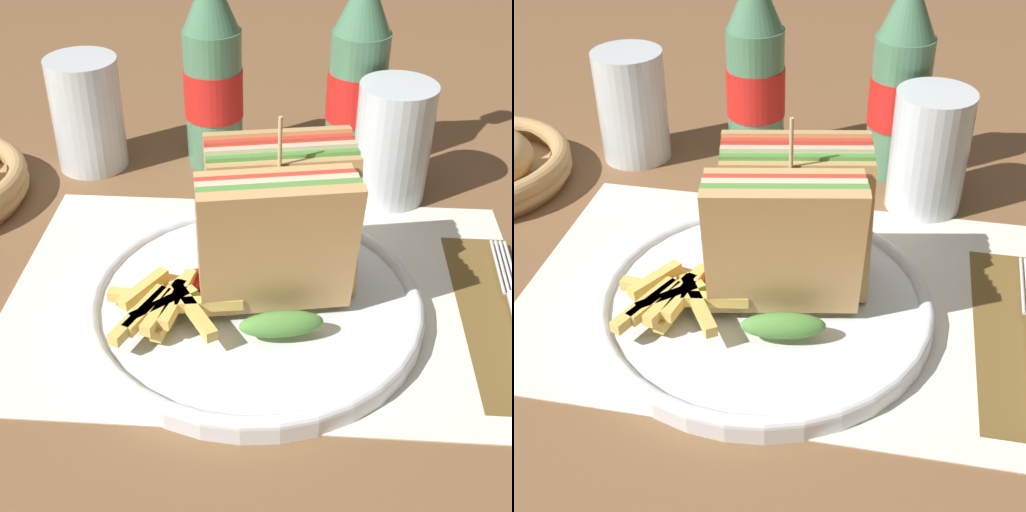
{
  "view_description": "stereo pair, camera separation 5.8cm",
  "coord_description": "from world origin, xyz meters",
  "views": [
    {
      "loc": [
        0.04,
        -0.44,
        0.38
      ],
      "look_at": [
        0.01,
        0.02,
        0.04
      ],
      "focal_mm": 50.0,
      "sensor_mm": 36.0,
      "label": 1
    },
    {
      "loc": [
        0.1,
        -0.43,
        0.38
      ],
      "look_at": [
        0.01,
        0.02,
        0.04
      ],
      "focal_mm": 50.0,
      "sensor_mm": 36.0,
      "label": 2
    }
  ],
  "objects": [
    {
      "name": "placemat",
      "position": [
        0.02,
        0.02,
        0.0
      ],
      "size": [
        0.43,
        0.29,
        0.0
      ],
      "color": "silver",
      "rests_on": "ground_plane"
    },
    {
      "name": "plate_main",
      "position": [
        0.01,
        0.0,
        0.01
      ],
      "size": [
        0.27,
        0.27,
        0.02
      ],
      "color": "white",
      "rests_on": "ground_plane"
    },
    {
      "name": "coke_bottle_far",
      "position": [
        0.1,
        0.26,
        0.1
      ],
      "size": [
        0.06,
        0.06,
        0.24
      ],
      "color": "#4C7F5B",
      "rests_on": "ground_plane"
    },
    {
      "name": "ketchup_blob",
      "position": [
        -0.03,
        0.01,
        0.03
      ],
      "size": [
        0.03,
        0.03,
        0.01
      ],
      "color": "maroon",
      "rests_on": "plate_main"
    },
    {
      "name": "fries_pile",
      "position": [
        -0.05,
        -0.03,
        0.03
      ],
      "size": [
        0.11,
        0.09,
        0.02
      ],
      "color": "#E0B756",
      "rests_on": "plate_main"
    },
    {
      "name": "glass_far",
      "position": [
        -0.18,
        0.24,
        0.05
      ],
      "size": [
        0.07,
        0.07,
        0.12
      ],
      "color": "silver",
      "rests_on": "ground_plane"
    },
    {
      "name": "glass_near",
      "position": [
        0.14,
        0.19,
        0.06
      ],
      "size": [
        0.07,
        0.07,
        0.12
      ],
      "color": "silver",
      "rests_on": "ground_plane"
    },
    {
      "name": "coke_bottle_near",
      "position": [
        -0.05,
        0.26,
        0.1
      ],
      "size": [
        0.06,
        0.06,
        0.24
      ],
      "color": "#4C7F5B",
      "rests_on": "ground_plane"
    },
    {
      "name": "ground_plane",
      "position": [
        0.0,
        0.0,
        0.0
      ],
      "size": [
        4.0,
        4.0,
        0.0
      ],
      "primitive_type": "plane",
      "color": "brown"
    },
    {
      "name": "club_sandwich",
      "position": [
        0.03,
        0.01,
        0.08
      ],
      "size": [
        0.13,
        0.13,
        0.15
      ],
      "color": "tan",
      "rests_on": "plate_main"
    }
  ]
}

